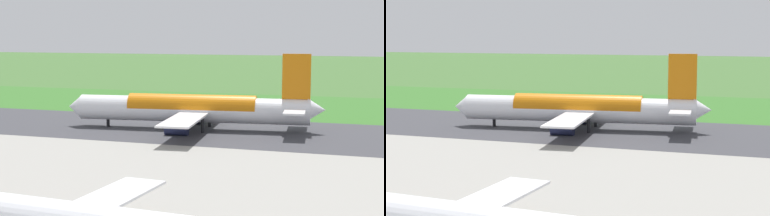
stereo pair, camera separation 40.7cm
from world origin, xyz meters
The scene contains 6 objects.
ground_plane centered at (0.00, 0.00, 0.00)m, with size 800.00×800.00×0.00m, color #3D662D.
runway_asphalt centered at (0.00, 0.00, 0.03)m, with size 600.00×35.95×0.06m, color #38383D.
grass_verge_foreground centered at (0.00, -34.40, 0.02)m, with size 600.00×80.00×0.04m, color #346B27.
airliner_main centered at (-0.63, -0.04, 4.35)m, with size 54.13×44.40×15.88m.
no_stopping_sign centered at (17.54, -33.00, 1.54)m, with size 0.60×0.10×2.60m.
traffic_cone_orange centered at (23.45, -31.80, 0.28)m, with size 0.40×0.40×0.55m, color orange.
Camera 1 is at (-40.12, 119.39, 20.15)m, focal length 57.69 mm.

